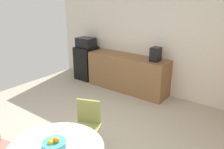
# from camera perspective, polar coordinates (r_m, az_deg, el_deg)

# --- Properties ---
(ground_plane) EXTENTS (6.00, 6.00, 0.00)m
(ground_plane) POSITION_cam_1_polar(r_m,az_deg,el_deg) (3.92, -12.40, -17.73)
(ground_plane) COLOR #B2A893
(wall_back) EXTENTS (6.00, 0.10, 2.60)m
(wall_back) POSITION_cam_1_polar(r_m,az_deg,el_deg) (5.63, 10.35, 8.50)
(wall_back) COLOR silver
(wall_back) RESTS_ON ground_plane
(counter_block) EXTENTS (2.13, 0.60, 0.90)m
(counter_block) POSITION_cam_1_polar(r_m,az_deg,el_deg) (5.79, 3.88, 0.37)
(counter_block) COLOR brown
(counter_block) RESTS_ON ground_plane
(mini_fridge) EXTENTS (0.54, 0.54, 0.94)m
(mini_fridge) POSITION_cam_1_polar(r_m,az_deg,el_deg) (6.62, -6.41, 2.93)
(mini_fridge) COLOR black
(mini_fridge) RESTS_ON ground_plane
(microwave) EXTENTS (0.48, 0.38, 0.26)m
(microwave) POSITION_cam_1_polar(r_m,az_deg,el_deg) (6.48, -6.61, 8.03)
(microwave) COLOR black
(microwave) RESTS_ON mini_fridge
(chair_olive) EXTENTS (0.55, 0.55, 0.83)m
(chair_olive) POSITION_cam_1_polar(r_m,az_deg,el_deg) (3.55, -6.36, -11.50)
(chair_olive) COLOR silver
(chair_olive) RESTS_ON ground_plane
(fruit_bowl) EXTENTS (0.27, 0.27, 0.13)m
(fruit_bowl) POSITION_cam_1_polar(r_m,az_deg,el_deg) (2.71, -14.40, -16.46)
(fruit_bowl) COLOR teal
(fruit_bowl) RESTS_ON round_table
(mug_white) EXTENTS (0.13, 0.08, 0.09)m
(mug_white) POSITION_cam_1_polar(r_m,az_deg,el_deg) (5.29, 10.67, 3.87)
(mug_white) COLOR white
(mug_white) RESTS_ON counter_block
(coffee_maker) EXTENTS (0.20, 0.24, 0.32)m
(coffee_maker) POSITION_cam_1_polar(r_m,az_deg,el_deg) (5.26, 10.92, 5.03)
(coffee_maker) COLOR black
(coffee_maker) RESTS_ON counter_block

